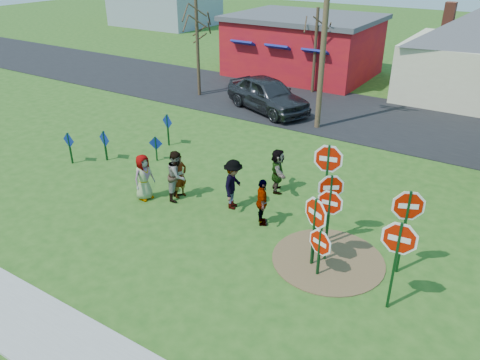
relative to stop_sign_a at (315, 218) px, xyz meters
The scene contains 27 objects.
ground 4.67m from the stop_sign_a, 161.16° to the left, with size 120.00×120.00×0.00m, color #255017.
sidewalk 7.28m from the stop_sign_a, 125.92° to the right, with size 22.00×1.80×0.08m, color #9E9E99.
road 13.67m from the stop_sign_a, 107.93° to the left, with size 120.00×7.50×0.04m, color black.
dirt_patch 1.60m from the stop_sign_a, 53.28° to the left, with size 3.20×3.20×0.03m, color brown.
red_building 21.70m from the stop_sign_a, 116.50° to the left, with size 9.40×7.69×3.90m.
stop_sign_a is the anchor object (origin of this frame).
stop_sign_b 1.49m from the stop_sign_a, 101.22° to the left, with size 1.08×0.29×3.33m.
stop_sign_c 0.47m from the stop_sign_a, 60.90° to the left, with size 0.97×0.11×2.36m.
stop_sign_d 2.35m from the stop_sign_a, 24.36° to the left, with size 1.06×0.48×2.66m.
stop_sign_e 0.72m from the stop_sign_a, 46.34° to the right, with size 0.97×0.34×1.56m.
stop_sign_f 2.41m from the stop_sign_a, 13.92° to the right, with size 1.14×0.14×2.60m.
stop_sign_g 1.11m from the stop_sign_a, 92.74° to the left, with size 0.84×0.61×2.46m.
blue_diamond_a 11.24m from the stop_sign_a, behind, with size 0.66×0.06×1.35m.
blue_diamond_b 10.42m from the stop_sign_a, 169.31° to the left, with size 0.70×0.16×1.30m.
blue_diamond_c 8.99m from the stop_sign_a, 160.28° to the left, with size 0.57×0.22×1.07m.
blue_diamond_d 10.18m from the stop_sign_a, 153.34° to the left, with size 0.67×0.17×1.46m.
person_a 6.63m from the stop_sign_a, behind, with size 0.82×0.53×1.67m, color #3E5492.
person_b 5.78m from the stop_sign_a, 168.64° to the left, with size 0.59×0.39×1.62m, color #296D67.
person_c 5.74m from the stop_sign_a, 169.99° to the left, with size 0.88×0.68×1.80m, color brown.
person_d 3.95m from the stop_sign_a, 157.66° to the left, with size 1.14×0.66×1.76m, color #38393E.
person_e 2.61m from the stop_sign_a, 154.40° to the left, with size 0.93×0.39×1.59m, color #462B52.
person_f 4.49m from the stop_sign_a, 131.22° to the left, with size 1.53×0.49×1.65m, color #174923.
suv 13.54m from the stop_sign_a, 124.81° to the left, with size 2.11×5.25×1.79m, color #2E2F34.
utility_pole 11.48m from the stop_sign_a, 113.35° to the left, with size 2.06×0.34×8.43m.
bare_tree_west 17.17m from the stop_sign_a, 137.60° to the left, with size 1.80×1.80×5.90m.
bare_tree_east 17.32m from the stop_sign_a, 114.58° to the left, with size 1.80×1.80×4.90m.
bare_tree_mid 17.46m from the stop_sign_a, 137.37° to the left, with size 1.80×1.80×5.04m.
Camera 1 is at (8.22, -11.54, 8.08)m, focal length 35.00 mm.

